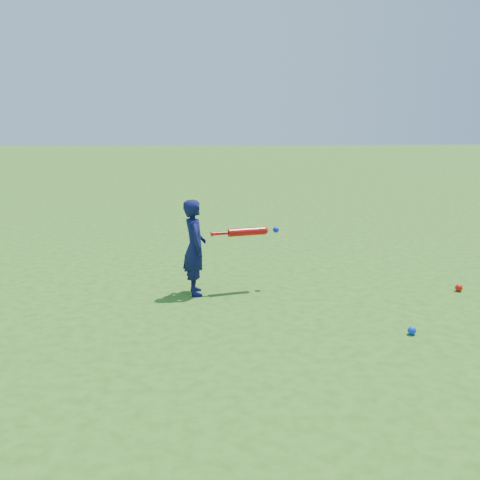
{
  "coord_description": "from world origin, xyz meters",
  "views": [
    {
      "loc": [
        0.08,
        -4.92,
        1.78
      ],
      "look_at": [
        0.4,
        0.67,
        0.55
      ],
      "focal_mm": 40.0,
      "sensor_mm": 36.0,
      "label": 1
    }
  ],
  "objects_px": {
    "ground_ball_blue": "(412,331)",
    "ground_ball_red": "(459,288)",
    "bat_swing": "(250,231)",
    "child": "(195,247)"
  },
  "relations": [
    {
      "from": "ground_ball_blue",
      "to": "ground_ball_red",
      "type": "bearing_deg",
      "value": 50.46
    },
    {
      "from": "ground_ball_red",
      "to": "bat_swing",
      "type": "relative_size",
      "value": 0.11
    },
    {
      "from": "ground_ball_red",
      "to": "bat_swing",
      "type": "height_order",
      "value": "bat_swing"
    },
    {
      "from": "child",
      "to": "ground_ball_blue",
      "type": "relative_size",
      "value": 13.76
    },
    {
      "from": "bat_swing",
      "to": "child",
      "type": "bearing_deg",
      "value": 175.36
    },
    {
      "from": "ground_ball_red",
      "to": "bat_swing",
      "type": "distance_m",
      "value": 2.34
    },
    {
      "from": "child",
      "to": "bat_swing",
      "type": "relative_size",
      "value": 1.36
    },
    {
      "from": "child",
      "to": "ground_ball_red",
      "type": "distance_m",
      "value": 2.87
    },
    {
      "from": "bat_swing",
      "to": "ground_ball_red",
      "type": "bearing_deg",
      "value": -19.98
    },
    {
      "from": "ground_ball_blue",
      "to": "bat_swing",
      "type": "xyz_separation_m",
      "value": [
        -1.3,
        1.35,
        0.61
      ]
    }
  ]
}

